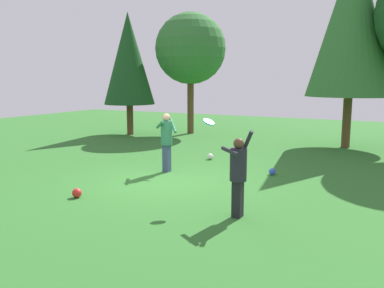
% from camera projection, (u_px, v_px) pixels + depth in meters
% --- Properties ---
extents(ground_plane, '(40.00, 40.00, 0.00)m').
position_uv_depth(ground_plane, '(166.00, 181.00, 11.00)').
color(ground_plane, '#2D6B28').
extents(person_thrower, '(0.66, 0.66, 1.79)m').
position_uv_depth(person_thrower, '(238.00, 171.00, 8.02)').
color(person_thrower, black).
rests_on(person_thrower, ground_plane).
extents(person_catcher, '(0.74, 0.73, 1.76)m').
position_uv_depth(person_catcher, '(167.00, 137.00, 12.02)').
color(person_catcher, '#38476B').
rests_on(person_catcher, ground_plane).
extents(frisbee, '(0.31, 0.33, 0.15)m').
position_uv_depth(frisbee, '(209.00, 122.00, 9.00)').
color(frisbee, '#2393D1').
extents(ball_blue, '(0.20, 0.20, 0.20)m').
position_uv_depth(ball_blue, '(272.00, 172.00, 11.74)').
color(ball_blue, blue).
rests_on(ball_blue, ground_plane).
extents(ball_white, '(0.21, 0.21, 0.21)m').
position_uv_depth(ball_white, '(210.00, 156.00, 14.02)').
color(ball_white, white).
rests_on(ball_white, ground_plane).
extents(ball_red, '(0.23, 0.23, 0.23)m').
position_uv_depth(ball_red, '(77.00, 193.00, 9.48)').
color(ball_red, red).
rests_on(ball_red, ground_plane).
extents(tree_left, '(3.56, 3.56, 6.08)m').
position_uv_depth(tree_left, '(191.00, 49.00, 20.18)').
color(tree_left, brown).
rests_on(tree_left, ground_plane).
extents(tree_far_left, '(2.52, 2.52, 6.02)m').
position_uv_depth(tree_far_left, '(129.00, 59.00, 19.83)').
color(tree_far_left, brown).
rests_on(tree_far_left, ground_plane).
extents(tree_right, '(3.42, 3.42, 8.16)m').
position_uv_depth(tree_right, '(353.00, 19.00, 15.74)').
color(tree_right, brown).
rests_on(tree_right, ground_plane).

